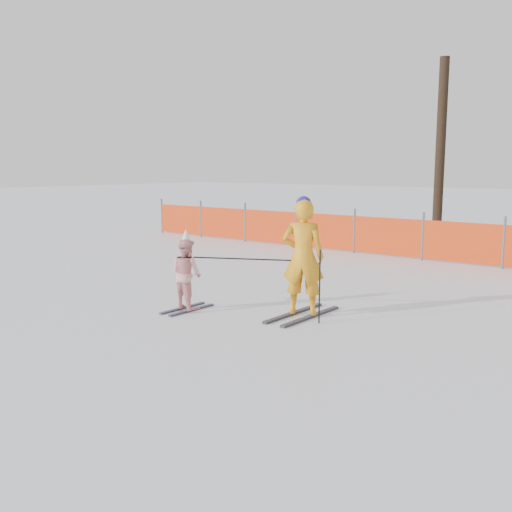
# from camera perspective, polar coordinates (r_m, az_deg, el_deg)

# --- Properties ---
(ground) EXTENTS (120.00, 120.00, 0.00)m
(ground) POSITION_cam_1_polar(r_m,az_deg,el_deg) (8.85, -2.05, -6.80)
(ground) COLOR white
(ground) RESTS_ON ground
(adult) EXTENTS (0.80, 1.56, 1.94)m
(adult) POSITION_cam_1_polar(r_m,az_deg,el_deg) (9.14, 4.72, -0.09)
(adult) COLOR black
(adult) RESTS_ON ground
(child) EXTENTS (0.63, 1.01, 1.38)m
(child) POSITION_cam_1_polar(r_m,az_deg,el_deg) (9.63, -6.96, -1.72)
(child) COLOR black
(child) RESTS_ON ground
(ski_poles) EXTENTS (2.10, 0.81, 1.15)m
(ski_poles) POSITION_cam_1_polar(r_m,az_deg,el_deg) (9.09, 1.70, -1.38)
(ski_poles) COLOR black
(ski_poles) RESTS_ON ground
(safety_fence) EXTENTS (16.37, 0.06, 1.25)m
(safety_fence) POSITION_cam_1_polar(r_m,az_deg,el_deg) (16.14, 10.27, 2.21)
(safety_fence) COLOR #595960
(safety_fence) RESTS_ON ground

